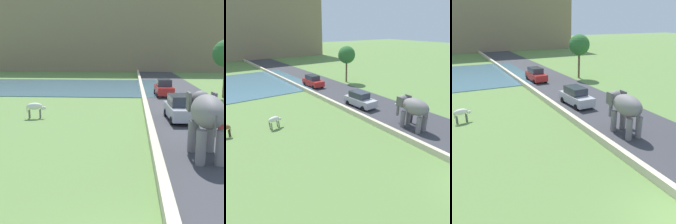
{
  "view_description": "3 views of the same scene",
  "coord_description": "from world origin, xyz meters",
  "views": [
    {
      "loc": [
        0.05,
        -5.37,
        4.95
      ],
      "look_at": [
        -1.04,
        10.76,
        1.57
      ],
      "focal_mm": 48.24,
      "sensor_mm": 36.0,
      "label": 1
    },
    {
      "loc": [
        -13.08,
        -3.5,
        9.08
      ],
      "look_at": [
        -1.89,
        12.5,
        1.47
      ],
      "focal_mm": 35.88,
      "sensor_mm": 36.0,
      "label": 2
    },
    {
      "loc": [
        -8.13,
        -6.02,
        8.04
      ],
      "look_at": [
        0.13,
        11.38,
        1.16
      ],
      "focal_mm": 42.64,
      "sensor_mm": 36.0,
      "label": 3
    }
  ],
  "objects": [
    {
      "name": "elephant",
      "position": [
        3.42,
        8.22,
        2.04
      ],
      "size": [
        1.44,
        3.47,
        2.99
      ],
      "color": "slate",
      "rests_on": "ground"
    },
    {
      "name": "car_silver",
      "position": [
        3.42,
        15.58,
        0.9
      ],
      "size": [
        1.95,
        4.08,
        1.8
      ],
      "color": "#B7B7BC",
      "rests_on": "ground"
    },
    {
      "name": "car_red",
      "position": [
        3.42,
        26.95,
        0.9
      ],
      "size": [
        1.89,
        4.05,
        1.8
      ],
      "color": "red",
      "rests_on": "ground"
    },
    {
      "name": "person_beside_elephant",
      "position": [
        4.4,
        8.91,
        0.87
      ],
      "size": [
        0.36,
        0.22,
        1.63
      ],
      "color": "#33333D",
      "rests_on": "ground"
    },
    {
      "name": "road_surface",
      "position": [
        5.0,
        20.0,
        0.03
      ],
      "size": [
        7.0,
        120.0,
        0.06
      ],
      "primitive_type": "cube",
      "color": "#38383D",
      "rests_on": "ground"
    },
    {
      "name": "barrier_wall",
      "position": [
        1.2,
        18.0,
        0.25
      ],
      "size": [
        0.4,
        110.0,
        0.5
      ],
      "primitive_type": "cube",
      "color": "beige",
      "rests_on": "ground"
    },
    {
      "name": "lake",
      "position": [
        -14.0,
        34.34,
        0.04
      ],
      "size": [
        36.0,
        18.0,
        0.08
      ],
      "primitive_type": "cube",
      "color": "slate",
      "rests_on": "ground"
    },
    {
      "name": "hill_distant",
      "position": [
        -6.0,
        75.21,
        11.73
      ],
      "size": [
        64.0,
        28.0,
        23.46
      ],
      "primitive_type": "cube",
      "color": "#897556",
      "rests_on": "ground"
    },
    {
      "name": "cow_white",
      "position": [
        -6.96,
        15.62,
        0.84
      ],
      "size": [
        1.42,
        0.66,
        1.15
      ],
      "color": "silver",
      "rests_on": "ground"
    }
  ]
}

